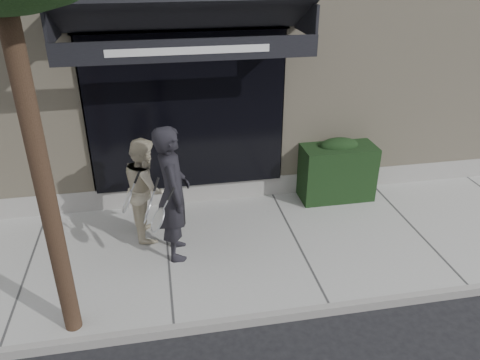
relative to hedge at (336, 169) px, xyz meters
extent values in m
plane|color=black|center=(-1.10, -1.25, -0.66)|extent=(80.00, 80.00, 0.00)
cube|color=#9D9D97|center=(-1.10, -1.25, -0.60)|extent=(20.00, 3.00, 0.12)
cube|color=gray|center=(-1.10, -2.80, -0.59)|extent=(20.00, 0.10, 0.14)
cube|color=tan|center=(-1.10, 3.75, 2.09)|extent=(14.00, 7.00, 5.50)
cube|color=gray|center=(-1.10, 0.45, -0.41)|extent=(14.02, 0.42, 0.50)
cube|color=black|center=(-2.60, 0.30, 1.14)|extent=(3.20, 0.30, 2.60)
cube|color=gray|center=(-4.20, 0.45, 1.14)|extent=(0.08, 0.40, 2.60)
cube|color=gray|center=(-1.00, 0.45, 1.14)|extent=(0.08, 0.40, 2.60)
cube|color=gray|center=(-2.60, 0.45, 2.48)|extent=(3.36, 0.40, 0.12)
cube|color=black|center=(-2.60, -0.25, 2.74)|extent=(3.60, 1.03, 0.55)
cube|color=black|center=(-2.60, -0.75, 2.35)|extent=(3.60, 0.05, 0.30)
cube|color=white|center=(-2.60, -0.78, 2.35)|extent=(2.20, 0.01, 0.10)
cube|color=black|center=(-4.38, -0.25, 2.66)|extent=(0.04, 1.00, 0.45)
cube|color=black|center=(-0.82, -0.25, 2.66)|extent=(0.04, 1.00, 0.45)
cube|color=black|center=(0.00, 0.00, -0.04)|extent=(1.30, 0.70, 1.00)
ellipsoid|color=black|center=(0.00, 0.00, 0.46)|extent=(0.71, 0.38, 0.27)
cylinder|color=black|center=(-4.30, -2.55, 1.74)|extent=(0.20, 0.20, 4.80)
imported|color=black|center=(-2.96, -1.26, 0.47)|extent=(0.51, 0.75, 2.03)
torus|color=silver|center=(-3.20, -1.60, 0.27)|extent=(0.24, 0.34, 0.27)
cylinder|color=silver|center=(-3.20, -1.60, 0.27)|extent=(0.20, 0.30, 0.23)
cylinder|color=silver|center=(-3.20, -1.60, 0.27)|extent=(0.17, 0.06, 0.11)
cylinder|color=black|center=(-3.20, -1.60, 0.27)|extent=(0.19, 0.08, 0.13)
torus|color=silver|center=(-3.32, -1.59, 0.42)|extent=(0.16, 0.32, 0.29)
cylinder|color=silver|center=(-3.32, -1.59, 0.42)|extent=(0.13, 0.28, 0.25)
cylinder|color=silver|center=(-3.32, -1.59, 0.42)|extent=(0.18, 0.04, 0.08)
cylinder|color=black|center=(-3.32, -1.59, 0.42)|extent=(0.20, 0.06, 0.10)
imported|color=beige|center=(-3.35, -0.64, 0.28)|extent=(0.67, 0.83, 1.63)
torus|color=silver|center=(-3.62, -0.96, 0.25)|extent=(0.17, 0.31, 0.28)
cylinder|color=silver|center=(-3.62, -0.96, 0.25)|extent=(0.13, 0.28, 0.25)
cylinder|color=silver|center=(-3.62, -0.96, 0.25)|extent=(0.17, 0.03, 0.10)
cylinder|color=black|center=(-3.62, -0.96, 0.25)|extent=(0.20, 0.04, 0.11)
camera|label=1|loc=(-3.09, -7.13, 3.63)|focal=35.00mm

